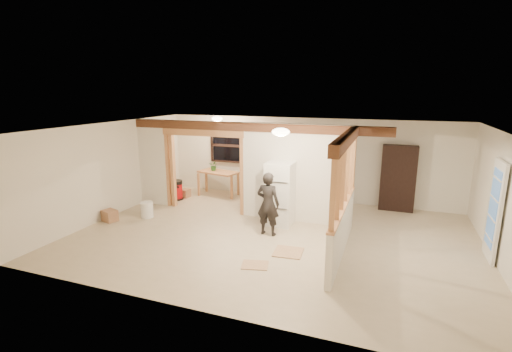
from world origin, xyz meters
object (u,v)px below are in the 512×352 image
at_px(refrigerator, 280,194).
at_px(bookshelf, 398,178).
at_px(work_table, 219,183).
at_px(woman, 268,204).
at_px(shop_vac, 176,190).

distance_m(refrigerator, bookshelf, 3.53).
xyz_separation_m(refrigerator, bookshelf, (2.75, 2.20, 0.13)).
bearing_deg(bookshelf, refrigerator, -141.30).
height_order(refrigerator, work_table, refrigerator).
height_order(woman, shop_vac, woman).
xyz_separation_m(refrigerator, shop_vac, (-3.63, 0.95, -0.49)).
bearing_deg(refrigerator, work_table, 144.73).
distance_m(woman, shop_vac, 3.99).
xyz_separation_m(work_table, shop_vac, (-1.04, -0.88, -0.09)).
bearing_deg(woman, bookshelf, -129.70).
relative_size(woman, shop_vac, 2.45).
bearing_deg(woman, refrigerator, -90.49).
bearing_deg(refrigerator, bookshelf, 38.70).
bearing_deg(shop_vac, bookshelf, 11.09).
bearing_deg(bookshelf, woman, -133.36).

